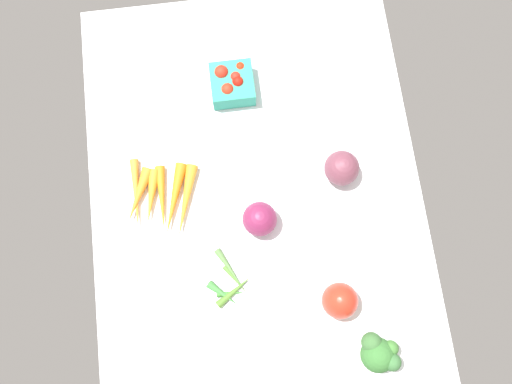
% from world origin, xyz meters
% --- Properties ---
extents(tablecloth, '(1.04, 0.76, 0.02)m').
position_xyz_m(tablecloth, '(0.00, 0.00, 0.01)').
color(tablecloth, white).
rests_on(tablecloth, ground).
extents(red_onion_center, '(0.08, 0.08, 0.08)m').
position_xyz_m(red_onion_center, '(-0.03, 0.20, 0.06)').
color(red_onion_center, brown).
rests_on(red_onion_center, tablecloth).
extents(berry_basket, '(0.10, 0.10, 0.07)m').
position_xyz_m(berry_basket, '(-0.27, -0.02, 0.05)').
color(berry_basket, teal).
rests_on(berry_basket, tablecloth).
extents(carrot_bunch, '(0.20, 0.18, 0.03)m').
position_xyz_m(carrot_bunch, '(-0.02, -0.22, 0.03)').
color(carrot_bunch, orange).
rests_on(carrot_bunch, tablecloth).
extents(red_onion_near_basket, '(0.08, 0.08, 0.08)m').
position_xyz_m(red_onion_near_basket, '(0.07, 0.00, 0.06)').
color(red_onion_near_basket, '#7C244A').
rests_on(red_onion_near_basket, tablecloth).
extents(okra_pile, '(0.14, 0.11, 0.02)m').
position_xyz_m(okra_pile, '(0.20, -0.08, 0.03)').
color(okra_pile, '#507F2D').
rests_on(okra_pile, tablecloth).
extents(bell_pepper_red, '(0.10, 0.10, 0.09)m').
position_xyz_m(bell_pepper_red, '(0.26, 0.15, 0.07)').
color(bell_pepper_red, red).
rests_on(bell_pepper_red, tablecloth).
extents(broccoli_head, '(0.08, 0.08, 0.11)m').
position_xyz_m(broccoli_head, '(0.38, 0.20, 0.09)').
color(broccoli_head, '#A6CC7D').
rests_on(broccoli_head, tablecloth).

